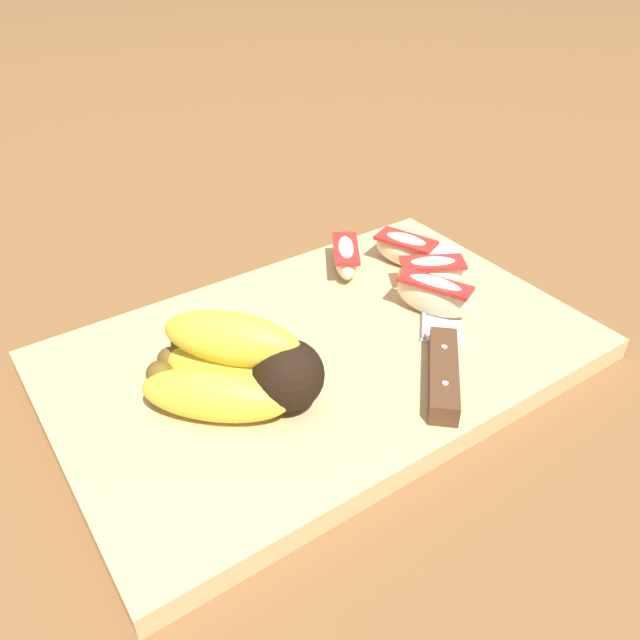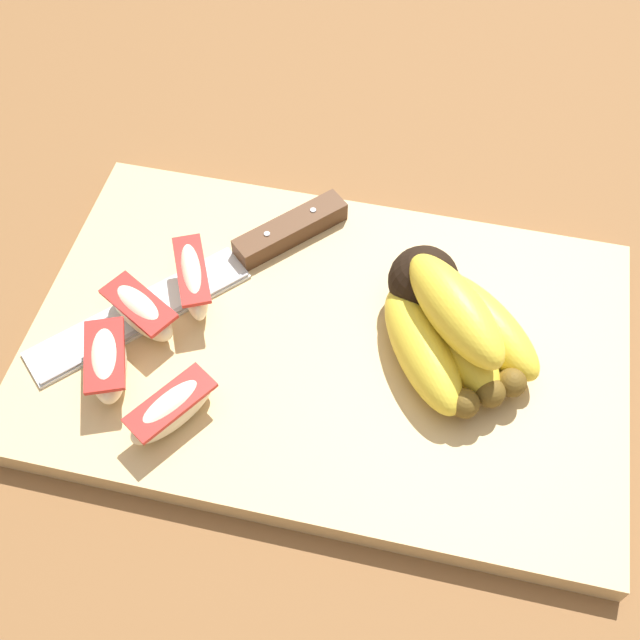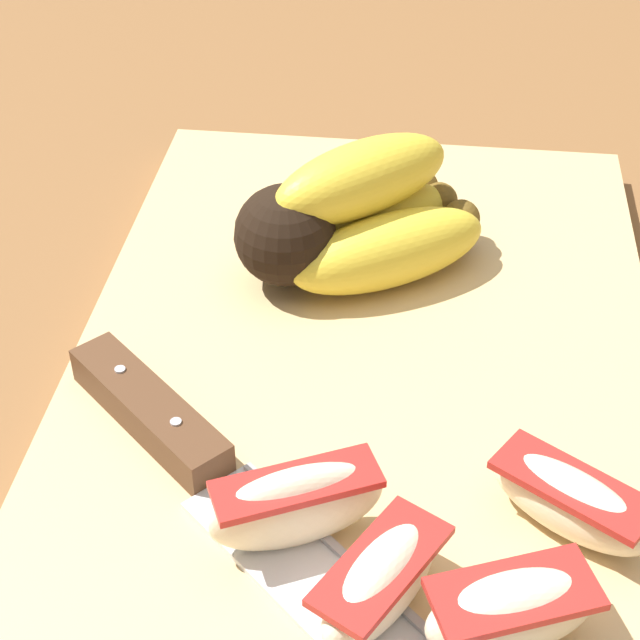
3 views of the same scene
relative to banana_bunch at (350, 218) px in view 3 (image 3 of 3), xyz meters
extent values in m
plane|color=brown|center=(-0.08, -0.01, -0.05)|extent=(6.00, 6.00, 0.00)
cube|color=tan|center=(-0.09, -0.02, -0.04)|extent=(0.45, 0.29, 0.02)
sphere|color=black|center=(-0.02, 0.03, 0.00)|extent=(0.05, 0.05, 0.05)
ellipsoid|color=yellow|center=(-0.02, -0.02, -0.01)|extent=(0.09, 0.12, 0.04)
sphere|color=brown|center=(0.02, -0.06, -0.01)|extent=(0.02, 0.02, 0.02)
ellipsoid|color=yellow|center=(0.00, -0.01, -0.01)|extent=(0.10, 0.11, 0.04)
sphere|color=brown|center=(0.04, -0.05, -0.01)|extent=(0.02, 0.02, 0.02)
ellipsoid|color=yellow|center=(0.03, 0.01, -0.01)|extent=(0.11, 0.10, 0.04)
sphere|color=brown|center=(0.05, -0.04, -0.01)|extent=(0.02, 0.02, 0.02)
ellipsoid|color=yellow|center=(0.00, 0.00, 0.02)|extent=(0.10, 0.11, 0.04)
cube|color=silver|center=(-0.23, -0.03, -0.03)|extent=(0.15, 0.16, 0.00)
cube|color=#99999E|center=(-0.22, -0.04, -0.02)|extent=(0.12, 0.13, 0.00)
cube|color=#51331E|center=(-0.14, 0.08, -0.02)|extent=(0.08, 0.09, 0.02)
cylinder|color=#B2B2B7|center=(-0.12, 0.09, -0.01)|extent=(0.01, 0.01, 0.00)
cylinder|color=#B2B2B7|center=(-0.15, 0.06, -0.01)|extent=(0.01, 0.01, 0.00)
ellipsoid|color=#F4E5C1|center=(-0.20, 0.00, -0.01)|extent=(0.05, 0.07, 0.04)
cube|color=red|center=(-0.20, 0.00, 0.00)|extent=(0.05, 0.07, 0.00)
ellipsoid|color=#F4E5C1|center=(-0.23, -0.03, -0.01)|extent=(0.07, 0.05, 0.03)
cube|color=red|center=(-0.23, -0.03, 0.00)|extent=(0.07, 0.05, 0.00)
ellipsoid|color=#F4E5C1|center=(-0.18, -0.11, -0.01)|extent=(0.06, 0.07, 0.03)
cube|color=red|center=(-0.18, -0.11, 0.00)|extent=(0.06, 0.07, 0.00)
ellipsoid|color=#F4E5C1|center=(-0.23, -0.08, -0.01)|extent=(0.05, 0.07, 0.03)
cube|color=red|center=(-0.23, -0.08, 0.00)|extent=(0.05, 0.07, 0.00)
camera|label=1|loc=(0.16, 0.34, 0.30)|focal=35.63mm
camera|label=2|loc=(-0.02, -0.33, 0.47)|focal=43.94mm
camera|label=3|loc=(-0.47, -0.04, 0.31)|focal=58.67mm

